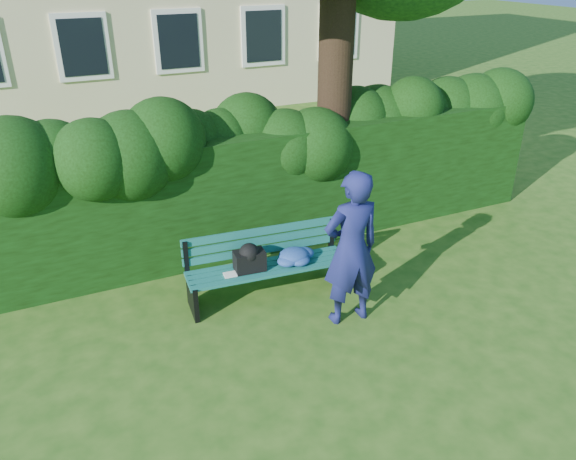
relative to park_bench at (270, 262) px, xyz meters
name	(u,v)px	position (x,y,z in m)	size (l,w,h in m)	color
ground	(308,318)	(0.22, -0.67, -0.50)	(80.00, 80.00, 0.00)	#265215
hedge	(243,190)	(0.22, 1.53, 0.40)	(10.00, 1.00, 1.80)	black
park_bench	(270,262)	(0.00, 0.00, 0.00)	(2.13, 0.74, 0.89)	#105450
man_reading	(351,249)	(0.66, -0.88, 0.47)	(0.71, 0.47, 1.94)	navy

